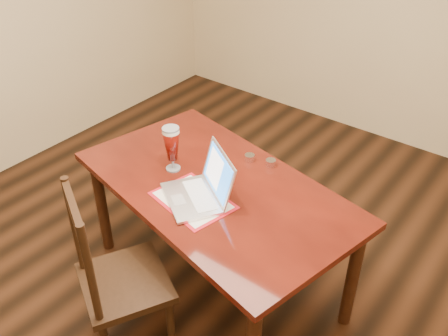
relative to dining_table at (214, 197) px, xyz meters
The scene contains 4 objects.
ground 0.69m from the dining_table, 70.25° to the right, with size 5.00×5.00×0.00m, color black.
room_shell 1.09m from the dining_table, 70.25° to the right, with size 4.51×5.01×2.71m.
dining_table is the anchor object (origin of this frame).
dining_chair 0.70m from the dining_table, 98.79° to the right, with size 0.60×0.59×1.07m.
Camera 1 is at (1.39, -1.65, 2.42)m, focal length 40.00 mm.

